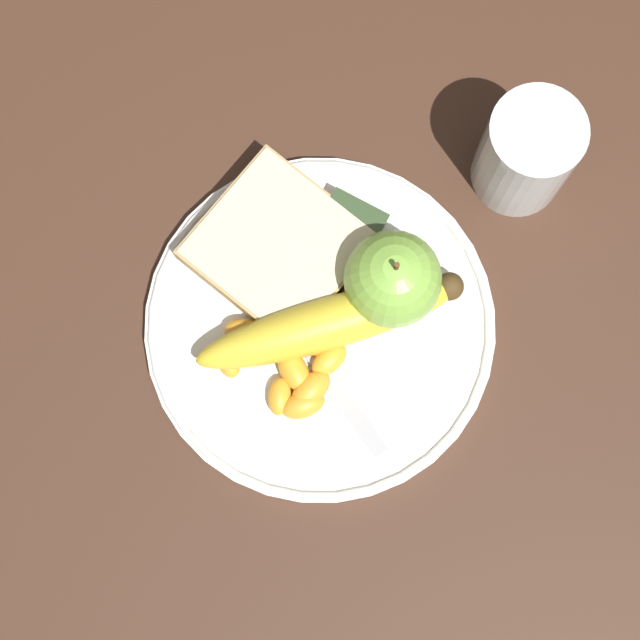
% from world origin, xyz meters
% --- Properties ---
extents(ground_plane, '(3.00, 3.00, 0.00)m').
position_xyz_m(ground_plane, '(0.00, 0.00, 0.00)').
color(ground_plane, '#42281C').
extents(plate, '(0.26, 0.26, 0.01)m').
position_xyz_m(plate, '(0.00, 0.00, 0.01)').
color(plate, white).
rests_on(plate, ground_plane).
extents(juice_glass, '(0.07, 0.07, 0.09)m').
position_xyz_m(juice_glass, '(0.07, 0.18, 0.04)').
color(juice_glass, silver).
rests_on(juice_glass, ground_plane).
extents(apple, '(0.07, 0.07, 0.08)m').
position_xyz_m(apple, '(0.03, 0.05, 0.05)').
color(apple, '#84BC47').
rests_on(apple, plate).
extents(banana, '(0.16, 0.16, 0.04)m').
position_xyz_m(banana, '(0.01, 0.00, 0.03)').
color(banana, yellow).
rests_on(banana, plate).
extents(bread_slice, '(0.13, 0.12, 0.02)m').
position_xyz_m(bread_slice, '(-0.05, 0.03, 0.02)').
color(bread_slice, tan).
rests_on(bread_slice, plate).
extents(fork, '(0.16, 0.09, 0.00)m').
position_xyz_m(fork, '(-0.00, -0.02, 0.01)').
color(fork, '#B2B2B7').
rests_on(fork, plate).
extents(jam_packet, '(0.04, 0.04, 0.02)m').
position_xyz_m(jam_packet, '(-0.01, 0.07, 0.02)').
color(jam_packet, white).
rests_on(jam_packet, plate).
extents(orange_segment_0, '(0.03, 0.03, 0.02)m').
position_xyz_m(orange_segment_0, '(0.00, -0.06, 0.02)').
color(orange_segment_0, '#F9A32D').
rests_on(orange_segment_0, plate).
extents(orange_segment_1, '(0.04, 0.03, 0.02)m').
position_xyz_m(orange_segment_1, '(-0.04, -0.03, 0.02)').
color(orange_segment_1, '#F9A32D').
rests_on(orange_segment_1, plate).
extents(orange_segment_2, '(0.04, 0.03, 0.02)m').
position_xyz_m(orange_segment_2, '(-0.00, -0.04, 0.02)').
color(orange_segment_2, '#F9A32D').
rests_on(orange_segment_2, plate).
extents(orange_segment_3, '(0.04, 0.03, 0.02)m').
position_xyz_m(orange_segment_3, '(0.01, -0.01, 0.02)').
color(orange_segment_3, '#F9A32D').
rests_on(orange_segment_3, plate).
extents(orange_segment_4, '(0.03, 0.04, 0.02)m').
position_xyz_m(orange_segment_4, '(0.02, -0.05, 0.02)').
color(orange_segment_4, '#F9A32D').
rests_on(orange_segment_4, plate).
extents(orange_segment_5, '(0.04, 0.04, 0.02)m').
position_xyz_m(orange_segment_5, '(0.02, -0.06, 0.02)').
color(orange_segment_5, '#F9A32D').
rests_on(orange_segment_5, plate).
extents(orange_segment_6, '(0.03, 0.03, 0.02)m').
position_xyz_m(orange_segment_6, '(-0.05, -0.05, 0.02)').
color(orange_segment_6, '#F9A32D').
rests_on(orange_segment_6, plate).
extents(orange_segment_7, '(0.03, 0.03, 0.02)m').
position_xyz_m(orange_segment_7, '(0.02, -0.02, 0.02)').
color(orange_segment_7, '#F9A32D').
rests_on(orange_segment_7, plate).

